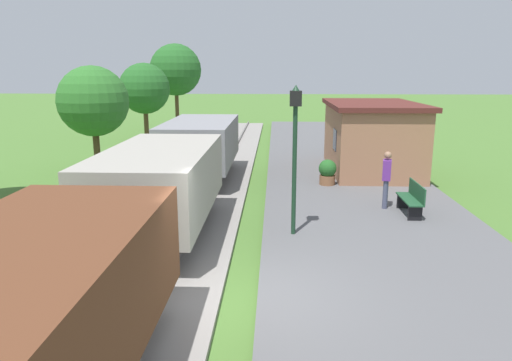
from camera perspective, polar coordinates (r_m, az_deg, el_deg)
name	(u,v)px	position (r m, az deg, el deg)	size (l,w,h in m)	color
ground_plane	(247,308)	(8.96, -1.15, -15.28)	(160.00, 160.00, 0.00)	#47702D
platform_slab	(423,306)	(9.28, 19.62, -14.14)	(6.00, 60.00, 0.25)	#565659
track_ballast	(118,303)	(9.37, -16.43, -14.07)	(3.80, 60.00, 0.12)	gray
rail_near	(156,297)	(9.12, -12.07, -13.70)	(0.07, 60.00, 0.14)	slate
rail_far	(79,296)	(9.56, -20.67, -12.96)	(0.07, 60.00, 0.14)	slate
freight_train	(160,187)	(12.09, -11.58, -0.81)	(2.50, 19.40, 2.12)	brown
station_hut	(371,137)	(19.68, 13.84, 5.21)	(3.50, 5.80, 2.78)	#9E6B4C
bench_near_hut	(412,198)	(14.09, 18.46, -2.06)	(0.42, 1.50, 0.91)	#1E4C2D
bench_down_platform	(351,141)	(24.77, 11.50, 4.74)	(0.42, 1.50, 0.91)	#1E4C2D
person_waiting	(386,177)	(14.41, 15.58, 0.37)	(0.32, 0.43, 1.71)	#474C66
potted_planter	(327,172)	(17.04, 8.69, 1.07)	(0.64, 0.64, 0.92)	brown
lamp_post_near	(295,133)	(11.37, 4.77, 5.75)	(0.28, 0.28, 3.70)	#193823
tree_trackside_far	(93,101)	(21.33, -19.20, 9.06)	(2.99, 2.99, 4.49)	#4C3823
tree_field_left	(144,89)	(29.59, -13.41, 10.81)	(3.04, 3.04, 4.73)	#4C3823
tree_field_distant	(176,70)	(35.93, -9.75, 13.11)	(3.77, 3.77, 6.19)	#4C3823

